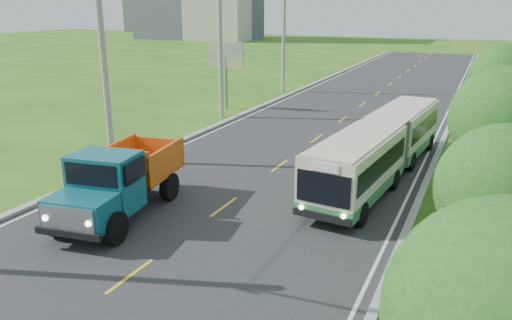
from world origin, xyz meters
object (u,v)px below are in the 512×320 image
Objects in this scene: pole_far at (284,37)px; tree_back at (501,72)px; pole_near at (105,64)px; planter_near at (448,241)px; bus at (382,144)px; dump_truck at (119,177)px; planter_mid at (462,172)px; tree_second at (504,195)px; billboard_left at (226,59)px; tree_fifth at (502,82)px; pole_mid at (221,46)px; tree_third at (504,125)px; tree_fourth at (502,105)px; planter_far at (470,134)px.

pole_far is 1.82× the size of tree_back.
pole_near reaches higher than planter_near.
dump_truck is (-8.28, -8.76, -0.07)m from bus.
tree_second is at bearing -83.95° from planter_mid.
tree_back is 0.80× the size of dump_truck.
billboard_left is (-1.24, -9.00, -1.23)m from pole_far.
tree_fifth is 0.84× the size of dump_truck.
tree_back is at bearing 6.31° from billboard_left.
dump_truck is at bearing -80.35° from pole_far.
pole_mid is 14.93× the size of planter_near.
tree_back is at bearing 86.43° from planter_near.
tree_fourth is (-0.00, 6.00, -0.40)m from tree_third.
bus is (-3.59, -1.60, 1.35)m from planter_mid.
tree_third is (0.00, 6.00, 0.47)m from tree_second.
tree_third is at bearing -2.71° from pole_near.
pole_far is at bearing 133.85° from tree_fourth.
pole_far is 1.89× the size of tree_second.
planter_mid is 20.99m from billboard_left.
pole_far is 22.25m from tree_fifth.
tree_fourth is 8.62m from planter_far.
tree_fourth reaches higher than planter_near.
planter_mid is at bearing -22.54° from pole_mid.
tree_back reaches higher than billboard_left.
tree_second is 5.19m from planter_near.
pole_near reaches higher than tree_third.
billboard_left reaches higher than planter_near.
pole_mid reaches higher than tree_back.
tree_fifth is 19.74m from billboard_left.
bus is (-3.59, -9.60, 1.35)m from planter_far.
planter_near is at bearing -90.00° from planter_far.
pole_far reaches higher than tree_fifth.
tree_fifth reaches higher than tree_second.
pole_near reaches higher than planter_far.
planter_far is (16.86, 1.00, -4.81)m from pole_mid.
pole_mid is at bearing -67.58° from billboard_left.
pole_mid is at bearing 133.85° from tree_second.
pole_near is 1.00× the size of pole_far.
tree_second is at bearing -90.00° from tree_fourth.
planter_near is 1.00× the size of planter_far.
tree_second is 0.37× the size of bus.
tree_third is 25.02m from billboard_left.
billboard_left is at bearing 140.67° from tree_third.
planter_near is at bearing -93.57° from tree_back.
pole_near is 18.89m from tree_fourth.
tree_fifth is 8.66× the size of planter_mid.
pole_mid reaches higher than tree_fifth.
tree_fifth reaches higher than planter_mid.
billboard_left is at bearing 153.01° from tree_fourth.
tree_back is at bearing -20.74° from pole_far.
planter_near is (-1.26, -8.14, -3.30)m from tree_fourth.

